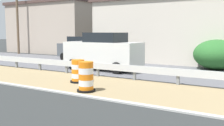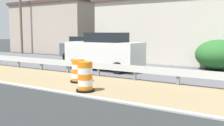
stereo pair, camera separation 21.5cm
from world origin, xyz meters
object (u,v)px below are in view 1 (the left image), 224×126
at_px(traffic_barrel_mid, 78,72).
at_px(utility_pole_near, 175,1).
at_px(traffic_barrel_close, 86,78).
at_px(utility_pole_mid, 17,9).
at_px(car_lead_far_lane, 103,51).
at_px(car_trailing_near_lane, 85,49).

bearing_deg(traffic_barrel_mid, utility_pole_near, -7.34).
relative_size(traffic_barrel_close, traffic_barrel_mid, 1.11).
relative_size(traffic_barrel_mid, utility_pole_mid, 0.11).
relative_size(traffic_barrel_close, car_lead_far_lane, 0.24).
xyz_separation_m(traffic_barrel_close, car_trailing_near_lane, (8.66, 6.74, 0.44)).
bearing_deg(car_lead_far_lane, traffic_barrel_close, 118.23).
bearing_deg(car_trailing_near_lane, traffic_barrel_mid, -53.62).
xyz_separation_m(car_trailing_near_lane, car_lead_far_lane, (-3.41, -4.02, 0.15)).
xyz_separation_m(utility_pole_near, utility_pole_mid, (-0.07, 16.65, 0.22)).
relative_size(traffic_barrel_close, car_trailing_near_lane, 0.26).
height_order(traffic_barrel_close, car_trailing_near_lane, car_trailing_near_lane).
bearing_deg(car_trailing_near_lane, utility_pole_near, 17.45).
bearing_deg(traffic_barrel_close, traffic_barrel_mid, 47.85).
distance_m(traffic_barrel_mid, utility_pole_near, 10.20).
height_order(utility_pole_near, utility_pole_mid, utility_pole_mid).
height_order(car_lead_far_lane, utility_pole_mid, utility_pole_mid).
distance_m(car_lead_far_lane, utility_pole_mid, 15.54).
bearing_deg(traffic_barrel_close, car_lead_far_lane, 27.37).
distance_m(traffic_barrel_close, car_lead_far_lane, 5.94).
height_order(traffic_barrel_mid, car_lead_far_lane, car_lead_far_lane).
distance_m(traffic_barrel_close, car_trailing_near_lane, 10.98).
xyz_separation_m(traffic_barrel_close, utility_pole_mid, (10.55, 16.89, 4.14)).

